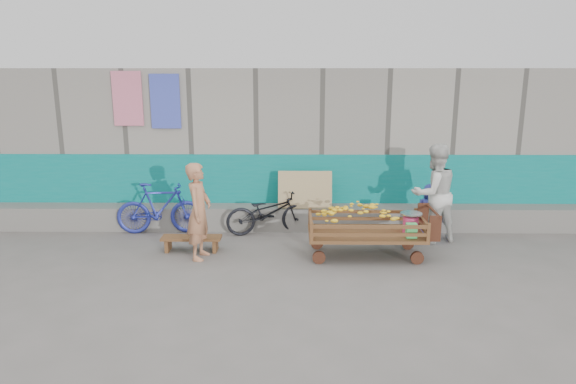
{
  "coord_description": "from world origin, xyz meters",
  "views": [
    {
      "loc": [
        0.09,
        -7.05,
        2.98
      ],
      "look_at": [
        -0.0,
        1.2,
        1.0
      ],
      "focal_mm": 32.0,
      "sensor_mm": 36.0,
      "label": 1
    }
  ],
  "objects_px": {
    "bicycle_dark": "(268,212)",
    "bicycle_blue": "(160,208)",
    "bench": "(192,240)",
    "vendor_man": "(199,211)",
    "child": "(429,211)",
    "woman": "(434,193)",
    "banana_cart": "(364,222)"
  },
  "relations": [
    {
      "from": "bench",
      "to": "child",
      "type": "relative_size",
      "value": 1.01
    },
    {
      "from": "banana_cart",
      "to": "child",
      "type": "bearing_deg",
      "value": 37.29
    },
    {
      "from": "woman",
      "to": "bicycle_dark",
      "type": "xyz_separation_m",
      "value": [
        -2.91,
        0.4,
        -0.46
      ]
    },
    {
      "from": "vendor_man",
      "to": "bicycle_blue",
      "type": "distance_m",
      "value": 1.62
    },
    {
      "from": "bicycle_blue",
      "to": "bench",
      "type": "bearing_deg",
      "value": -145.77
    },
    {
      "from": "banana_cart",
      "to": "bicycle_blue",
      "type": "distance_m",
      "value": 3.79
    },
    {
      "from": "banana_cart",
      "to": "bench",
      "type": "relative_size",
      "value": 2.03
    },
    {
      "from": "child",
      "to": "bicycle_dark",
      "type": "relative_size",
      "value": 0.63
    },
    {
      "from": "vendor_man",
      "to": "child",
      "type": "distance_m",
      "value": 4.11
    },
    {
      "from": "bench",
      "to": "bicycle_dark",
      "type": "height_order",
      "value": "bicycle_dark"
    },
    {
      "from": "banana_cart",
      "to": "bicycle_blue",
      "type": "height_order",
      "value": "bicycle_blue"
    },
    {
      "from": "woman",
      "to": "bicycle_blue",
      "type": "xyz_separation_m",
      "value": [
        -4.91,
        0.4,
        -0.39
      ]
    },
    {
      "from": "woman",
      "to": "bicycle_blue",
      "type": "distance_m",
      "value": 4.94
    },
    {
      "from": "woman",
      "to": "child",
      "type": "height_order",
      "value": "woman"
    },
    {
      "from": "woman",
      "to": "child",
      "type": "xyz_separation_m",
      "value": [
        0.0,
        0.22,
        -0.38
      ]
    },
    {
      "from": "bench",
      "to": "vendor_man",
      "type": "distance_m",
      "value": 0.71
    },
    {
      "from": "bench",
      "to": "bicycle_dark",
      "type": "relative_size",
      "value": 0.64
    },
    {
      "from": "woman",
      "to": "child",
      "type": "distance_m",
      "value": 0.44
    },
    {
      "from": "child",
      "to": "bicycle_dark",
      "type": "bearing_deg",
      "value": 2.02
    },
    {
      "from": "bicycle_dark",
      "to": "bicycle_blue",
      "type": "height_order",
      "value": "bicycle_blue"
    },
    {
      "from": "vendor_man",
      "to": "bicycle_dark",
      "type": "distance_m",
      "value": 1.68
    },
    {
      "from": "bicycle_dark",
      "to": "bicycle_blue",
      "type": "bearing_deg",
      "value": 76.43
    },
    {
      "from": "banana_cart",
      "to": "vendor_man",
      "type": "xyz_separation_m",
      "value": [
        -2.64,
        -0.09,
        0.2
      ]
    },
    {
      "from": "bench",
      "to": "woman",
      "type": "distance_m",
      "value": 4.25
    },
    {
      "from": "bench",
      "to": "vendor_man",
      "type": "relative_size",
      "value": 0.64
    },
    {
      "from": "bench",
      "to": "bicycle_dark",
      "type": "distance_m",
      "value": 1.58
    },
    {
      "from": "woman",
      "to": "bicycle_dark",
      "type": "relative_size",
      "value": 1.11
    },
    {
      "from": "banana_cart",
      "to": "bicycle_blue",
      "type": "bearing_deg",
      "value": 161.92
    },
    {
      "from": "banana_cart",
      "to": "child",
      "type": "height_order",
      "value": "child"
    },
    {
      "from": "bench",
      "to": "woman",
      "type": "xyz_separation_m",
      "value": [
        4.15,
        0.54,
        0.69
      ]
    },
    {
      "from": "vendor_man",
      "to": "bench",
      "type": "bearing_deg",
      "value": 40.69
    },
    {
      "from": "bicycle_blue",
      "to": "child",
      "type": "bearing_deg",
      "value": -96.39
    }
  ]
}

